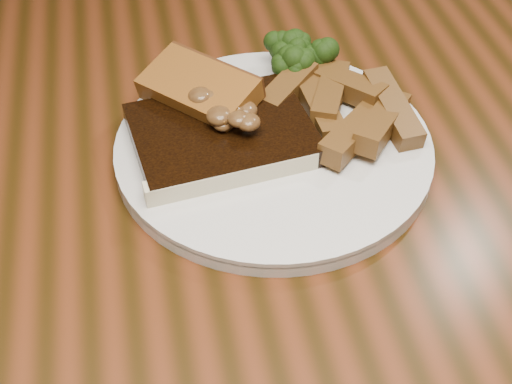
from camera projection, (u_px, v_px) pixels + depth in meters
dining_table at (257, 274)px, 0.67m from camera, size 1.60×0.90×0.75m
chair_far at (84, 37)px, 1.21m from camera, size 0.58×0.58×0.94m
plate at (273, 150)px, 0.64m from camera, size 0.31×0.31×0.01m
steak at (222, 136)px, 0.63m from camera, size 0.17×0.14×0.02m
steak_bone at (232, 179)px, 0.59m from camera, size 0.15×0.03×0.02m
mushroom_pile at (220, 113)px, 0.61m from camera, size 0.07×0.07×0.03m
garlic_bread at (200, 106)px, 0.66m from camera, size 0.11×0.11×0.02m
potato_wedges at (339, 117)px, 0.65m from camera, size 0.12×0.12×0.02m
broccoli_cluster at (304, 66)px, 0.69m from camera, size 0.07×0.07×0.04m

